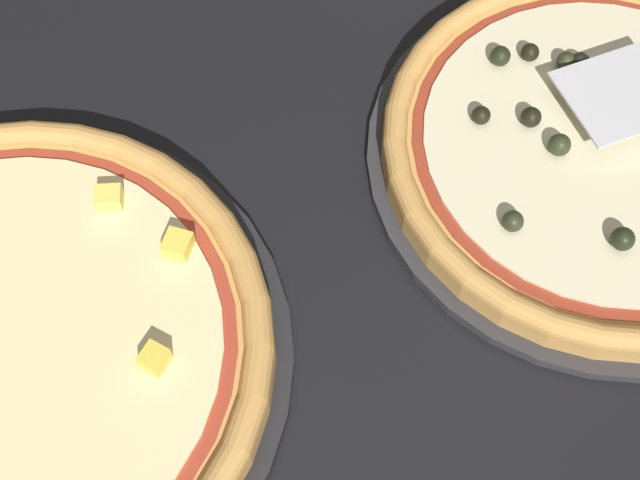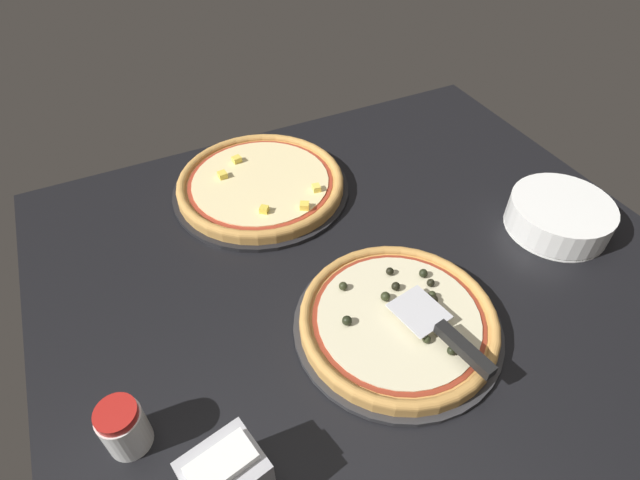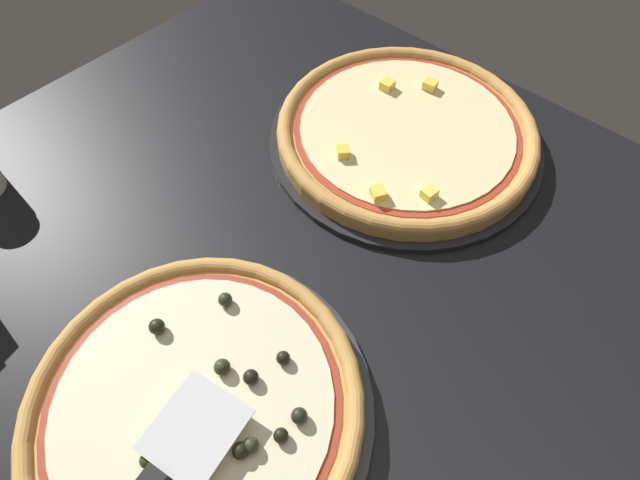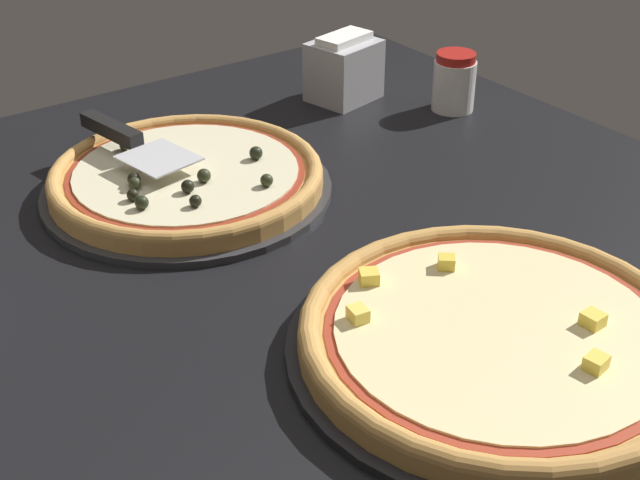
{
  "view_description": "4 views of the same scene",
  "coord_description": "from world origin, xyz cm",
  "views": [
    {
      "loc": [
        -38.88,
        14.51,
        62.19
      ],
      "look_at": [
        -6.4,
        7.77,
        3.0
      ],
      "focal_mm": 50.0,
      "sensor_mm": 36.0,
      "label": 1
    },
    {
      "loc": [
        -39.4,
        -60.74,
        77.23
      ],
      "look_at": [
        -6.4,
        7.77,
        3.0
      ],
      "focal_mm": 28.0,
      "sensor_mm": 36.0,
      "label": 2
    },
    {
      "loc": [
        18.35,
        -19.78,
        56.55
      ],
      "look_at": [
        -6.4,
        7.77,
        3.0
      ],
      "focal_mm": 28.0,
      "sensor_mm": 36.0,
      "label": 3
    },
    {
      "loc": [
        45.96,
        79.8,
        56.4
      ],
      "look_at": [
        -6.4,
        7.77,
        3.0
      ],
      "focal_mm": 50.0,
      "sensor_mm": 36.0,
      "label": 4
    }
  ],
  "objects": [
    {
      "name": "pizza_back",
      "position": [
        -10.54,
        32.49,
        2.51
      ],
      "size": [
        40.39,
        40.39,
        3.72
      ],
      "color": "#C68E47",
      "rests_on": "pizza_pan_back"
    },
    {
      "name": "pizza_pan_front",
      "position": [
        -2.27,
        -16.97,
        0.5
      ],
      "size": [
        38.98,
        38.98,
        1.0
      ],
      "primitive_type": "cylinder",
      "color": "#2D2D30",
      "rests_on": "ground_plane"
    },
    {
      "name": "pizza_pan_back",
      "position": [
        -10.54,
        32.51,
        0.5
      ],
      "size": [
        42.97,
        42.97,
        1.0
      ],
      "primitive_type": "cylinder",
      "color": "black",
      "rests_on": "ground_plane"
    },
    {
      "name": "ground_plane",
      "position": [
        0.0,
        0.0,
        -1.8
      ],
      "size": [
        131.54,
        114.2,
        3.6
      ],
      "primitive_type": "cube",
      "color": "black"
    },
    {
      "name": "pizza_front",
      "position": [
        -2.25,
        -16.95,
        2.56
      ],
      "size": [
        36.64,
        36.64,
        4.22
      ],
      "color": "#C68E47",
      "rests_on": "pizza_pan_front"
    }
  ]
}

